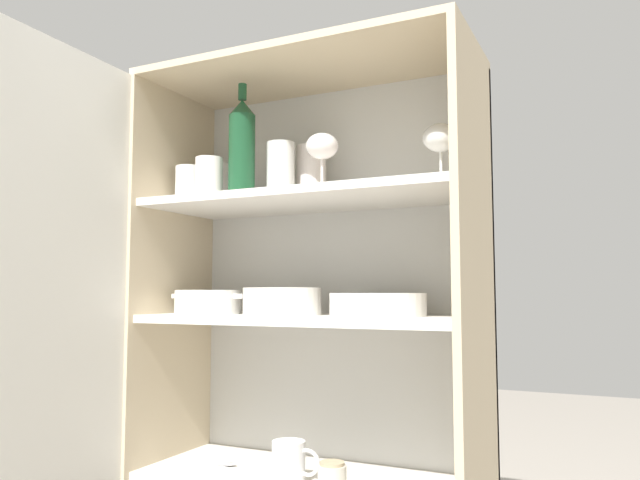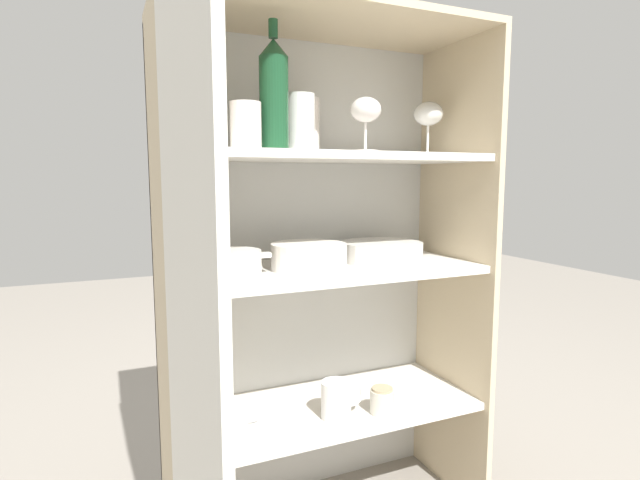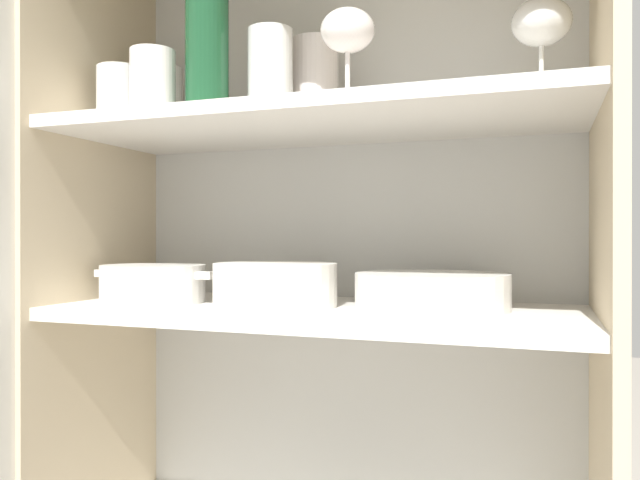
# 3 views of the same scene
# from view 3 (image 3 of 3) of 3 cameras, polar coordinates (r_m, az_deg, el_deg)

# --- Properties ---
(cupboard_back_panel) EXTENTS (0.84, 0.02, 1.33)m
(cupboard_back_panel) POSITION_cam_3_polar(r_m,az_deg,el_deg) (1.15, 2.58, -7.73)
(cupboard_back_panel) COLOR silver
(cupboard_back_panel) RESTS_ON ground_plane
(cupboard_side_left) EXTENTS (0.02, 0.37, 1.33)m
(cupboard_side_left) POSITION_cam_3_polar(r_m,az_deg,el_deg) (1.19, -19.66, -7.47)
(cupboard_side_left) COLOR #CCB793
(cupboard_side_left) RESTS_ON ground_plane
(cupboard_side_right) EXTENTS (0.02, 0.37, 1.33)m
(cupboard_side_right) POSITION_cam_3_polar(r_m,az_deg,el_deg) (0.93, 24.62, -9.63)
(cupboard_side_right) COLOR #CCB793
(cupboard_side_right) RESTS_ON ground_plane
(shelf_board_middle) EXTENTS (0.81, 0.33, 0.02)m
(shelf_board_middle) POSITION_cam_3_polar(r_m,az_deg,el_deg) (0.98, -0.43, -6.68)
(shelf_board_middle) COLOR silver
(shelf_board_upper) EXTENTS (0.81, 0.33, 0.02)m
(shelf_board_upper) POSITION_cam_3_polar(r_m,az_deg,el_deg) (0.99, -0.43, 10.61)
(shelf_board_upper) COLOR silver
(tumbler_glass_0) EXTENTS (0.08, 0.08, 0.15)m
(tumbler_glass_0) POSITION_cam_3_polar(r_m,az_deg,el_deg) (1.09, -0.45, 14.14)
(tumbler_glass_0) COLOR silver
(tumbler_glass_0) RESTS_ON shelf_board_upper
(tumbler_glass_1) EXTENTS (0.07, 0.07, 0.10)m
(tumbler_glass_1) POSITION_cam_3_polar(r_m,az_deg,el_deg) (1.03, -15.05, 13.65)
(tumbler_glass_1) COLOR silver
(tumbler_glass_1) RESTS_ON shelf_board_upper
(tumbler_glass_2) EXTENTS (0.07, 0.07, 0.14)m
(tumbler_glass_2) POSITION_cam_3_polar(r_m,az_deg,el_deg) (1.03, -4.57, 14.84)
(tumbler_glass_2) COLOR white
(tumbler_glass_2) RESTS_ON shelf_board_upper
(tumbler_glass_3) EXTENTS (0.08, 0.08, 0.10)m
(tumbler_glass_3) POSITION_cam_3_polar(r_m,az_deg,el_deg) (1.12, -17.83, 12.35)
(tumbler_glass_3) COLOR white
(tumbler_glass_3) RESTS_ON shelf_board_upper
(tumbler_glass_4) EXTENTS (0.08, 0.08, 0.13)m
(tumbler_glass_4) POSITION_cam_3_polar(r_m,az_deg,el_deg) (1.22, -14.43, 12.10)
(tumbler_glass_4) COLOR white
(tumbler_glass_4) RESTS_ON shelf_board_upper
(wine_glass_0) EXTENTS (0.08, 0.08, 0.15)m
(wine_glass_0) POSITION_cam_3_polar(r_m,az_deg,el_deg) (0.99, 19.58, 17.79)
(wine_glass_0) COLOR white
(wine_glass_0) RESTS_ON shelf_board_upper
(wine_glass_1) EXTENTS (0.08, 0.08, 0.14)m
(wine_glass_1) POSITION_cam_3_polar(r_m,az_deg,el_deg) (0.93, 2.54, 18.21)
(wine_glass_1) COLOR silver
(wine_glass_1) RESTS_ON shelf_board_upper
(wine_bottle) EXTENTS (0.07, 0.07, 0.29)m
(wine_bottle) POSITION_cam_3_polar(r_m,az_deg,el_deg) (1.04, -10.29, 18.00)
(wine_bottle) COLOR #194728
(wine_bottle) RESTS_ON shelf_board_upper
(plate_stack_white) EXTENTS (0.23, 0.23, 0.05)m
(plate_stack_white) POSITION_cam_3_polar(r_m,az_deg,el_deg) (0.95, 10.16, -4.64)
(plate_stack_white) COLOR white
(plate_stack_white) RESTS_ON shelf_board_middle
(mixing_bowl_large) EXTENTS (0.19, 0.19, 0.07)m
(mixing_bowl_large) POSITION_cam_3_polar(r_m,az_deg,el_deg) (0.97, -4.10, -3.92)
(mixing_bowl_large) COLOR silver
(mixing_bowl_large) RESTS_ON shelf_board_middle
(casserole_dish) EXTENTS (0.22, 0.17, 0.06)m
(casserole_dish) POSITION_cam_3_polar(r_m,az_deg,el_deg) (1.07, -15.00, -3.85)
(casserole_dish) COLOR white
(casserole_dish) RESTS_ON shelf_board_middle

